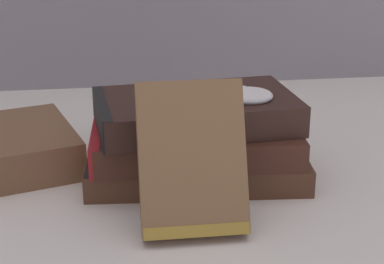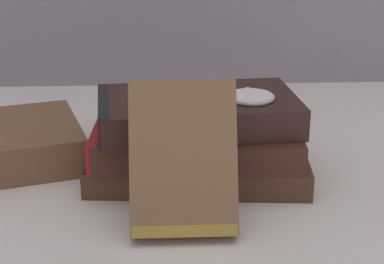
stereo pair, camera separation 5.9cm
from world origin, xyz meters
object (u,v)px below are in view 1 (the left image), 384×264
object	(u,v)px
book_flat_middle	(188,140)
pocket_watch	(249,95)
book_flat_top	(191,112)
book_flat_bottom	(192,162)
book_leaning_front	(192,164)
reading_glasses	(152,140)

from	to	relation	value
book_flat_middle	pocket_watch	bearing A→B (deg)	-7.08
book_flat_middle	book_flat_top	world-z (taller)	book_flat_top
book_flat_middle	pocket_watch	distance (m)	0.09
book_flat_bottom	book_leaning_front	bearing A→B (deg)	-93.46
book_flat_top	book_leaning_front	distance (m)	0.12
pocket_watch	reading_glasses	world-z (taller)	pocket_watch
book_flat_middle	reading_glasses	bearing A→B (deg)	109.87
book_flat_bottom	reading_glasses	xyz separation A→B (m)	(-0.04, 0.11, -0.01)
book_flat_bottom	book_flat_top	distance (m)	0.07
book_leaning_front	pocket_watch	bearing A→B (deg)	53.69
book_flat_middle	pocket_watch	world-z (taller)	pocket_watch
book_flat_bottom	pocket_watch	world-z (taller)	pocket_watch
book_flat_top	book_leaning_front	world-z (taller)	book_leaning_front
book_flat_bottom	book_flat_middle	bearing A→B (deg)	-128.43
book_flat_bottom	book_leaning_front	distance (m)	0.14
book_flat_top	pocket_watch	size ratio (longest dim) A/B	4.07
book_flat_bottom	book_flat_middle	xyz separation A→B (m)	(-0.01, -0.01, 0.03)
book_flat_middle	reading_glasses	world-z (taller)	book_flat_middle
book_flat_top	book_leaning_front	xyz separation A→B (m)	(-0.01, -0.12, -0.01)
book_leaning_front	book_flat_bottom	bearing A→B (deg)	82.25
book_flat_middle	reading_glasses	xyz separation A→B (m)	(-0.04, 0.12, -0.05)
book_flat_top	reading_glasses	size ratio (longest dim) A/B	2.39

